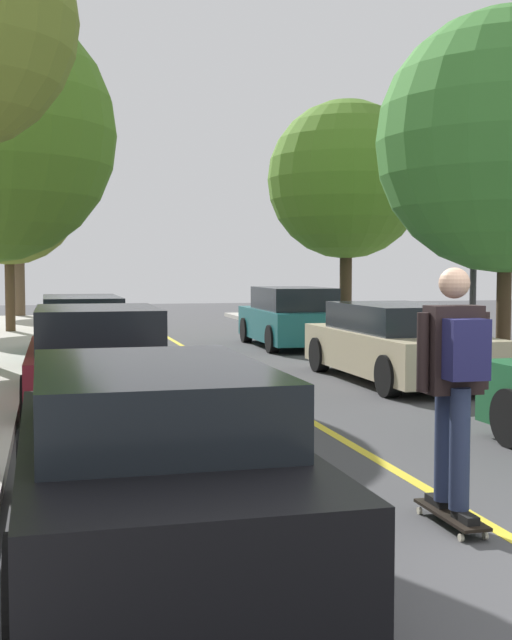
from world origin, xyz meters
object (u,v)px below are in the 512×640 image
at_px(parked_car_left_nearest, 151,461).
at_px(street_tree_right_near, 346,180).
at_px(parked_car_left_far, 81,328).
at_px(parked_car_right_far, 291,318).
at_px(street_tree_right_nearest, 507,142).
at_px(skateboard, 451,515).
at_px(street_tree_left_farthest, 18,216).
at_px(street_tree_left_far, 8,193).
at_px(parked_car_right_near, 397,343).
at_px(skateboarder, 455,374).
at_px(streetlamp, 474,214).
at_px(parked_car_left_near, 97,358).

bearing_deg(parked_car_left_nearest, street_tree_right_near, 65.34).
xyz_separation_m(parked_car_left_far, parked_car_right_far, (5.08, 1.91, 0.04)).
height_order(street_tree_right_nearest, street_tree_right_near, street_tree_right_nearest).
bearing_deg(street_tree_right_near, skateboard, -107.13).
bearing_deg(parked_car_left_far, street_tree_left_farthest, 96.56).
bearing_deg(street_tree_left_far, street_tree_left_farthest, 90.00).
distance_m(parked_car_right_near, skateboarder, 8.09).
distance_m(parked_car_left_nearest, street_tree_right_near, 16.66).
relative_size(parked_car_left_nearest, street_tree_left_far, 0.70).
relative_size(parked_car_left_nearest, parked_car_right_near, 0.91).
distance_m(street_tree_right_nearest, skateboard, 9.23).
height_order(streetlamp, skateboarder, streetlamp).
bearing_deg(street_tree_right_near, parked_car_right_near, -103.33).
distance_m(parked_car_left_far, skateboarder, 12.24).
xyz_separation_m(parked_car_left_near, street_tree_right_near, (6.79, 8.52, 3.50)).
bearing_deg(parked_car_left_nearest, skateboarder, 0.97).
bearing_deg(skateboard, street_tree_right_nearest, 57.08).
bearing_deg(parked_car_left_near, streetlamp, 15.92).
xyz_separation_m(parked_car_left_near, street_tree_left_farthest, (-1.71, 20.62, 3.17)).
bearing_deg(street_tree_right_nearest, parked_car_right_far, 103.92).
distance_m(parked_car_left_nearest, parked_car_right_near, 9.14).
bearing_deg(street_tree_left_far, parked_car_left_near, -82.38).
bearing_deg(street_tree_left_farthest, parked_car_right_far, -62.28).
bearing_deg(skateboarder, street_tree_left_farthest, 98.39).
relative_size(street_tree_left_farthest, skateboarder, 2.94).
distance_m(parked_car_left_near, street_tree_right_near, 11.45).
bearing_deg(streetlamp, street_tree_left_far, 128.35).
bearing_deg(skateboarder, street_tree_right_near, 72.91).
bearing_deg(street_tree_left_far, skateboard, -78.19).
height_order(street_tree_left_farthest, street_tree_right_nearest, street_tree_right_nearest).
height_order(parked_car_right_near, skateboard, parked_car_right_near).
xyz_separation_m(parked_car_left_near, streetlamp, (6.84, 1.95, 2.24)).
height_order(parked_car_right_near, street_tree_right_nearest, street_tree_right_nearest).
distance_m(parked_car_left_far, streetlamp, 8.15).
bearing_deg(parked_car_left_far, parked_car_right_far, 20.55).
height_order(street_tree_left_far, street_tree_left_farthest, street_tree_left_far).
height_order(parked_car_right_near, parked_car_right_far, parked_car_right_far).
height_order(parked_car_left_nearest, parked_car_right_far, parked_car_right_far).
bearing_deg(street_tree_right_near, parked_car_left_nearest, -114.66).
bearing_deg(parked_car_left_near, parked_car_left_far, 90.00).
bearing_deg(streetlamp, parked_car_left_near, -164.08).
bearing_deg(street_tree_right_nearest, skateboarder, -122.80).
relative_size(street_tree_right_nearest, skateboard, 7.21).
height_order(parked_car_left_nearest, parked_car_left_near, parked_car_left_near).
xyz_separation_m(street_tree_left_far, street_tree_right_nearest, (8.50, -11.94, 0.00)).
height_order(parked_car_right_far, streetlamp, streetlamp).
distance_m(parked_car_left_nearest, skateboard, 2.32).
height_order(street_tree_left_farthest, skateboard, street_tree_left_farthest).
bearing_deg(street_tree_right_near, street_tree_left_farthest, 125.09).
xyz_separation_m(parked_car_right_far, street_tree_left_farthest, (-6.79, 12.92, 3.12)).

